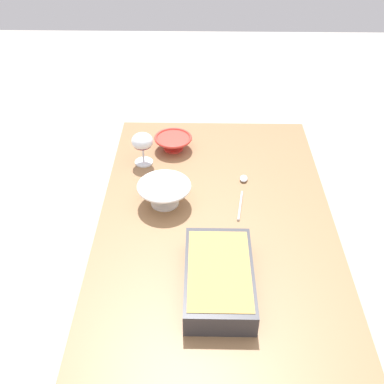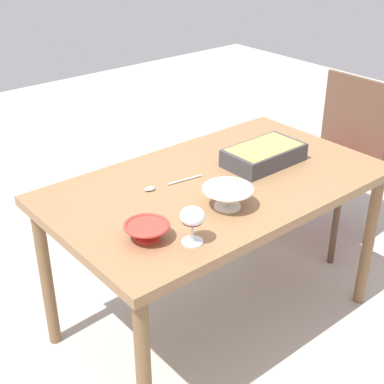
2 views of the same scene
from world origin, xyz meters
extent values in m
plane|color=#B2ADA3|center=(0.00, 0.00, 0.00)|extent=(8.00, 8.00, 0.00)
cube|color=olive|center=(0.00, 0.00, 0.71)|extent=(1.40, 0.82, 0.04)
cylinder|color=brown|center=(0.64, -0.35, 0.35)|extent=(0.05, 0.05, 0.69)
cylinder|color=brown|center=(0.64, 0.35, 0.35)|extent=(0.05, 0.05, 0.69)
cylinder|color=white|center=(0.37, 0.29, 0.74)|extent=(0.07, 0.07, 0.01)
cylinder|color=white|center=(0.37, 0.29, 0.77)|extent=(0.01, 0.01, 0.07)
ellipsoid|color=white|center=(0.37, 0.29, 0.84)|extent=(0.09, 0.09, 0.06)
ellipsoid|color=#4C0A19|center=(0.37, 0.29, 0.82)|extent=(0.08, 0.08, 0.04)
cube|color=#38383D|center=(-0.27, 0.00, 0.77)|extent=(0.35, 0.20, 0.08)
cube|color=tan|center=(-0.27, 0.00, 0.80)|extent=(0.31, 0.18, 0.02)
cylinder|color=red|center=(0.48, 0.17, 0.74)|extent=(0.08, 0.08, 0.01)
cone|color=red|center=(0.48, 0.17, 0.77)|extent=(0.15, 0.15, 0.05)
torus|color=red|center=(0.48, 0.17, 0.79)|extent=(0.16, 0.16, 0.01)
cylinder|color=white|center=(0.12, 0.19, 0.74)|extent=(0.10, 0.10, 0.01)
cone|color=white|center=(0.12, 0.19, 0.78)|extent=(0.19, 0.19, 0.07)
torus|color=white|center=(0.12, 0.19, 0.81)|extent=(0.19, 0.19, 0.01)
cylinder|color=silver|center=(0.10, -0.09, 0.74)|extent=(0.16, 0.03, 0.01)
ellipsoid|color=silver|center=(0.26, -0.11, 0.74)|extent=(0.05, 0.04, 0.01)
camera|label=1|loc=(-1.20, 0.06, 1.83)|focal=44.02mm
camera|label=2|loc=(1.38, 1.49, 1.76)|focal=51.73mm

